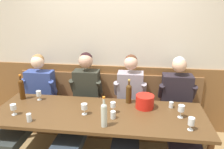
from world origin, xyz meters
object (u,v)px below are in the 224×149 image
at_px(person_left_seat, 81,104).
at_px(wine_bottle_clear_water, 104,114).
at_px(wine_glass_left_end, 39,94).
at_px(water_tumbler_right, 29,118).
at_px(person_right_seat, 179,112).
at_px(wall_bench, 107,116).
at_px(person_center_right_seat, 129,108).
at_px(wine_glass_mid_left, 191,122).
at_px(wine_glass_center_front, 181,109).
at_px(water_tumbler_left, 171,105).
at_px(dining_table, 99,117).
at_px(wine_glass_center_rear, 113,105).
at_px(wine_glass_by_bottle, 13,107).
at_px(water_tumbler_center, 113,115).
at_px(wine_glass_mid_right, 84,107).
at_px(ice_bucket, 145,102).
at_px(person_center_left_seat, 30,104).
at_px(wine_bottle_amber_mid, 22,89).
at_px(wine_bottle_green_tall, 129,93).

relative_size(person_left_seat, wine_bottle_clear_water, 3.70).
height_order(wine_glass_left_end, water_tumbler_right, wine_glass_left_end).
bearing_deg(person_right_seat, wall_bench, 160.48).
relative_size(person_center_right_seat, wine_glass_mid_left, 9.09).
bearing_deg(wine_glass_center_front, water_tumbler_left, 108.12).
height_order(dining_table, wine_glass_center_rear, wine_glass_center_rear).
relative_size(dining_table, wine_glass_center_front, 16.69).
xyz_separation_m(person_center_right_seat, wine_glass_by_bottle, (-1.37, -0.54, 0.19)).
height_order(person_center_right_seat, wine_glass_by_bottle, person_center_right_seat).
height_order(wine_glass_mid_left, water_tumbler_center, wine_glass_mid_left).
bearing_deg(wall_bench, wine_glass_mid_right, -101.80).
xyz_separation_m(person_left_seat, wine_glass_by_bottle, (-0.70, -0.54, 0.18)).
bearing_deg(water_tumbler_left, wine_glass_center_front, -71.88).
relative_size(ice_bucket, wine_glass_mid_left, 1.62).
bearing_deg(person_center_left_seat, wine_bottle_amber_mid, -134.12).
distance_m(wine_bottle_green_tall, wine_glass_by_bottle, 1.46).
relative_size(wine_bottle_green_tall, water_tumbler_center, 3.61).
relative_size(wine_bottle_amber_mid, wine_glass_center_rear, 2.50).
xyz_separation_m(wine_bottle_green_tall, wine_glass_mid_left, (0.70, -0.59, -0.04)).
bearing_deg(wall_bench, wine_bottle_green_tall, -47.37).
bearing_deg(person_center_right_seat, wine_glass_by_bottle, -158.60).
relative_size(dining_table, person_center_left_seat, 2.00).
bearing_deg(wine_bottle_amber_mid, wall_bench, 21.84).
bearing_deg(wine_bottle_clear_water, dining_table, 112.12).
distance_m(person_left_seat, wine_glass_mid_right, 0.48).
height_order(dining_table, person_center_right_seat, person_center_right_seat).
xyz_separation_m(wine_glass_by_bottle, wine_glass_mid_left, (2.07, -0.07, 0.00)).
relative_size(wall_bench, wine_glass_center_rear, 20.25).
bearing_deg(wine_glass_left_end, wine_glass_by_bottle, -104.84).
relative_size(wine_bottle_clear_water, wine_bottle_amber_mid, 0.99).
xyz_separation_m(person_left_seat, person_center_right_seat, (0.68, -0.00, -0.01)).
bearing_deg(wine_bottle_amber_mid, wine_glass_by_bottle, -73.96).
distance_m(wine_glass_left_end, wine_glass_center_rear, 1.10).
bearing_deg(dining_table, person_center_right_seat, 44.93).
relative_size(ice_bucket, water_tumbler_left, 3.01).
xyz_separation_m(person_right_seat, water_tumbler_left, (-0.13, -0.09, 0.14)).
relative_size(wall_bench, person_left_seat, 2.22).
bearing_deg(wine_glass_center_rear, wine_bottle_amber_mid, 169.46).
height_order(person_right_seat, ice_bucket, person_right_seat).
bearing_deg(wine_glass_center_front, wine_glass_left_end, 172.43).
bearing_deg(wine_glass_center_front, person_right_seat, 81.05).
xyz_separation_m(wine_bottle_clear_water, wine_glass_mid_right, (-0.28, 0.24, -0.05)).
relative_size(wine_glass_center_rear, water_tumbler_left, 1.85).
bearing_deg(wine_glass_left_end, wine_bottle_green_tall, 3.34).
xyz_separation_m(person_left_seat, wine_glass_left_end, (-0.58, -0.10, 0.17)).
height_order(dining_table, person_center_left_seat, person_center_left_seat).
height_order(wine_bottle_clear_water, wine_glass_by_bottle, wine_bottle_clear_water).
xyz_separation_m(person_center_left_seat, wine_glass_mid_left, (2.13, -0.58, 0.22)).
bearing_deg(person_center_left_seat, wall_bench, 20.03).
xyz_separation_m(person_right_seat, wine_glass_mid_left, (0.01, -0.60, 0.20)).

